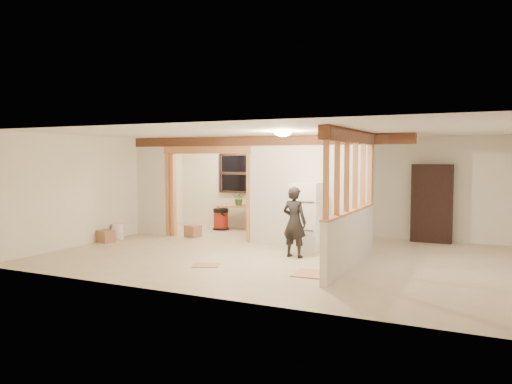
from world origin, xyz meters
The scene contains 28 objects.
floor centered at (0.00, 0.00, -0.01)m, with size 9.00×6.50×0.01m, color beige.
ceiling centered at (0.00, 0.00, 2.50)m, with size 9.00×6.50×0.01m, color white.
wall_back centered at (0.00, 3.25, 1.25)m, with size 9.00×0.01×2.50m, color silver.
wall_front centered at (0.00, -3.25, 1.25)m, with size 9.00×0.01×2.50m, color silver.
wall_left centered at (-4.50, 0.00, 1.25)m, with size 0.01×6.50×2.50m, color silver.
partition_left_stub centered at (-4.05, 1.20, 1.25)m, with size 0.90×0.12×2.50m, color silver.
partition_center centered at (0.20, 1.20, 1.25)m, with size 2.80×0.12×2.50m, color silver.
doorway_frame centered at (-2.40, 1.20, 1.10)m, with size 2.46×0.14×2.20m, color tan.
header_beam_back centered at (-1.00, 1.20, 2.38)m, with size 7.00×0.18×0.22m, color brown.
header_beam_right centered at (1.60, -0.40, 2.38)m, with size 0.18×3.30×0.22m, color brown.
pony_wall centered at (1.60, -0.40, 0.50)m, with size 0.12×3.20×1.00m, color silver.
stud_partition centered at (1.60, -0.40, 1.66)m, with size 0.14×3.20×1.32m, color tan.
window_back centered at (-2.60, 3.17, 1.55)m, with size 1.12×0.10×1.10m, color black.
ceiling_dome_main centered at (0.30, -0.50, 2.48)m, with size 0.36×0.36×0.16m, color #FFEABF.
ceiling_dome_util centered at (-2.50, 2.30, 2.48)m, with size 0.32×0.32×0.14m, color #FFEABF.
hanging_bulb centered at (-2.00, 1.60, 2.18)m, with size 0.07×0.07×0.07m, color #FFD88C.
refrigerator centered at (0.32, 0.85, 0.73)m, with size 0.60×0.58×1.46m, color white.
woman centered at (0.36, -0.03, 0.71)m, with size 0.52×0.34×1.42m, color black.
work_table centered at (-2.43, 2.88, 0.34)m, with size 1.08×0.54×0.68m, color tan.
potted_plant centered at (-2.35, 2.81, 0.88)m, with size 0.36×0.31×0.39m, color #26602A.
shop_vac centered at (-2.84, 2.65, 0.30)m, with size 0.46×0.46×0.60m, color maroon.
bookshelf centered at (2.64, 3.03, 0.92)m, with size 0.92×0.31×1.84m, color black.
bucket centered at (-4.32, 0.16, 0.19)m, with size 0.30×0.30×0.38m, color white.
box_util_a centered at (-2.85, 1.24, 0.15)m, with size 0.35×0.30×0.30m, color #A67150.
box_util_b centered at (-3.79, 1.52, 0.12)m, with size 0.27×0.27×0.25m, color #A67150.
box_front centered at (-4.29, -0.30, 0.14)m, with size 0.35×0.29×0.29m, color #A67150.
floor_panel_near centered at (1.19, -1.29, 0.01)m, with size 0.62×0.62×0.02m, color tan.
floor_panel_far centered at (-0.82, -1.47, 0.01)m, with size 0.47×0.38×0.02m, color tan.
Camera 1 is at (3.92, -9.29, 2.00)m, focal length 35.00 mm.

